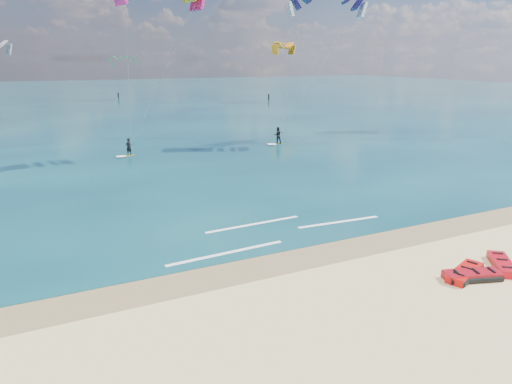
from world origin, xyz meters
TOP-DOWN VIEW (x-y plane):
  - ground at (0.00, 40.00)m, footprint 320.00×320.00m
  - wet_sand_strip at (0.00, 3.00)m, footprint 320.00×2.40m
  - sea at (0.00, 104.00)m, footprint 320.00×200.00m
  - packed_kite_left at (6.19, -1.72)m, footprint 2.88×1.98m
  - packed_kite_mid at (6.24, -2.06)m, footprint 2.92×1.92m
  - packed_kite_right at (8.43, -1.85)m, footprint 2.45×2.72m
  - kitesurfer_main at (-0.73, 28.66)m, footprint 9.89×6.23m
  - kitesurfer_far at (16.18, 28.94)m, footprint 11.11×5.40m
  - shoreline_foam at (0.90, 6.45)m, footprint 13.34×3.62m
  - distant_kites at (-4.70, 84.01)m, footprint 80.53×34.64m

SIDE VIEW (x-z plane):
  - ground at x=0.00m, z-range 0.00..0.00m
  - packed_kite_left at x=6.19m, z-range -0.20..0.20m
  - packed_kite_mid at x=6.24m, z-range -0.21..0.21m
  - packed_kite_right at x=8.43m, z-range -0.20..0.20m
  - wet_sand_strip at x=0.00m, z-range 0.00..0.01m
  - sea at x=0.00m, z-range 0.00..0.04m
  - shoreline_foam at x=0.90m, z-range 0.04..0.05m
  - distant_kites at x=-4.70m, z-range -0.62..11.79m
  - kitesurfer_main at x=-0.73m, z-range 0.42..17.59m
  - kitesurfer_far at x=16.18m, z-range 0.66..17.83m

